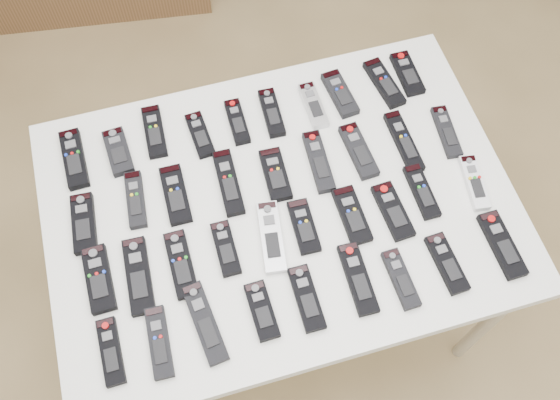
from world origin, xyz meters
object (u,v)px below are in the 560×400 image
object	(u,v)px
remote_17	(404,142)
remote_18	(446,132)
remote_5	(272,113)
remote_7	(340,94)
remote_2	(154,132)
remote_37	(502,245)
remote_36	(447,263)
remote_20	(139,276)
remote_19	(99,279)
remote_29	(111,352)
remote_3	(200,135)
remote_25	(352,215)
remote_21	(181,264)
remote_22	(226,248)
table	(280,213)
remote_34	(358,279)
remote_10	(84,223)
remote_14	(275,175)
remote_30	(159,342)
remote_35	(401,279)
remote_15	(319,162)
remote_0	(74,159)
remote_33	(307,298)
remote_28	(474,183)
remote_24	(304,226)
remote_16	(359,151)
remote_27	(422,191)
remote_26	(393,211)
remote_8	(384,83)
remote_23	(271,237)
remote_13	(228,183)
remote_9	(407,74)
remote_12	(176,195)
remote_6	(313,106)
remote_31	(205,323)
remote_4	(237,122)
remote_1	(118,152)

from	to	relation	value
remote_17	remote_18	xyz separation A→B (m)	(0.13, -0.00, -0.00)
remote_5	remote_7	bearing A→B (deg)	5.33
remote_2	remote_37	size ratio (longest dim) A/B	0.91
remote_36	remote_20	bearing A→B (deg)	163.35
remote_19	remote_29	world-z (taller)	remote_19
remote_3	remote_25	distance (m)	0.49
remote_5	remote_20	size ratio (longest dim) A/B	0.78
remote_21	remote_22	distance (m)	0.12
table	remote_34	size ratio (longest dim) A/B	6.55
remote_10	remote_19	world-z (taller)	same
remote_36	remote_14	bearing A→B (deg)	130.14
remote_3	remote_30	size ratio (longest dim) A/B	0.85
remote_7	remote_35	bearing A→B (deg)	-99.07
remote_15	remote_0	bearing A→B (deg)	166.36
remote_10	remote_33	size ratio (longest dim) A/B	1.01
remote_25	remote_36	size ratio (longest dim) A/B	1.01
remote_19	remote_21	distance (m)	0.21
remote_19	remote_35	size ratio (longest dim) A/B	1.12
remote_21	remote_28	bearing A→B (deg)	0.50
remote_15	remote_30	size ratio (longest dim) A/B	1.09
remote_10	remote_29	size ratio (longest dim) A/B	1.04
remote_7	remote_24	bearing A→B (deg)	-126.40
table	remote_29	size ratio (longest dim) A/B	7.67
remote_16	remote_5	bearing A→B (deg)	132.58
remote_16	remote_27	bearing A→B (deg)	-57.47
remote_15	remote_26	xyz separation A→B (m)	(0.14, -0.20, -0.00)
remote_8	remote_23	size ratio (longest dim) A/B	0.89
remote_8	remote_25	xyz separation A→B (m)	(-0.24, -0.39, 0.00)
remote_5	remote_21	world-z (taller)	remote_5
table	remote_13	bearing A→B (deg)	141.62
remote_0	remote_37	xyz separation A→B (m)	(1.03, -0.56, -0.00)
remote_9	remote_36	bearing A→B (deg)	-101.57
remote_27	remote_30	size ratio (longest dim) A/B	0.94
remote_13	remote_25	distance (m)	0.34
remote_5	remote_16	world-z (taller)	same
remote_16	remote_19	xyz separation A→B (m)	(-0.75, -0.18, 0.00)
remote_12	remote_33	world-z (taller)	remote_33
remote_26	remote_30	distance (m)	0.69
remote_25	remote_33	size ratio (longest dim) A/B	0.98
remote_6	remote_18	distance (m)	0.39
remote_25	remote_33	world-z (taller)	same
remote_30	remote_31	xyz separation A→B (m)	(0.12, 0.02, -0.00)
remote_33	remote_25	bearing A→B (deg)	45.77
remote_19	remote_25	bearing A→B (deg)	-1.57
remote_30	remote_4	bearing A→B (deg)	61.66
remote_1	remote_7	distance (m)	0.66
remote_4	remote_7	world-z (taller)	remote_7
remote_15	remote_28	size ratio (longest dim) A/B	1.16
remote_4	remote_30	distance (m)	0.66
remote_8	remote_35	distance (m)	0.62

